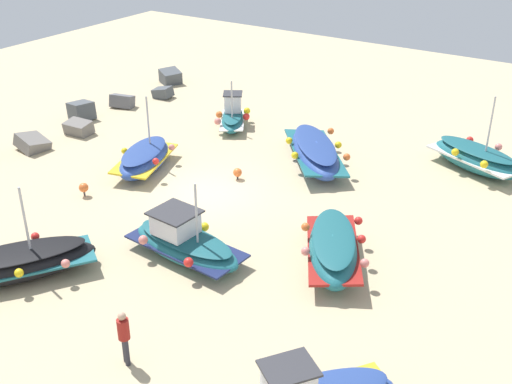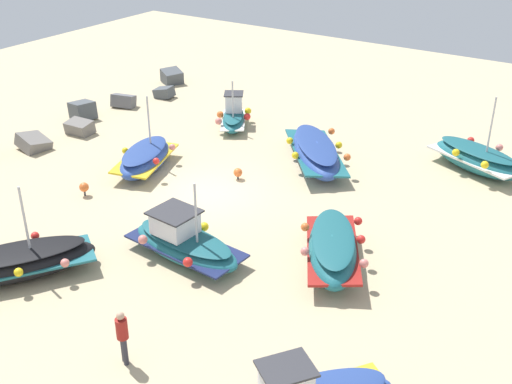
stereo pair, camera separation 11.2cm
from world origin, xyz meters
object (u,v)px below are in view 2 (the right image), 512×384
at_px(mooring_buoy_0, 84,187).
at_px(mooring_buoy_1, 238,172).
at_px(fishing_boat_2, 17,262).
at_px(person_walking, 122,334).
at_px(fishing_boat_1, 234,117).
at_px(fishing_boat_7, 145,158).
at_px(fishing_boat_0, 332,248).
at_px(fishing_boat_6, 184,242).
at_px(fishing_boat_4, 476,158).
at_px(fishing_boat_3, 316,152).

relative_size(mooring_buoy_0, mooring_buoy_1, 1.14).
xyz_separation_m(fishing_boat_2, person_walking, (-1.07, -5.71, 0.42)).
bearing_deg(mooring_buoy_1, fishing_boat_1, 36.82).
height_order(fishing_boat_1, fishing_boat_7, fishing_boat_7).
bearing_deg(fishing_boat_0, mooring_buoy_1, -149.26).
height_order(fishing_boat_0, fishing_boat_2, fishing_boat_2).
bearing_deg(fishing_boat_2, fishing_boat_6, 169.97).
bearing_deg(fishing_boat_7, mooring_buoy_0, -24.90).
xyz_separation_m(fishing_boat_0, person_walking, (-7.30, 2.42, 0.35)).
bearing_deg(fishing_boat_6, fishing_boat_1, -58.19).
relative_size(fishing_boat_4, mooring_buoy_1, 9.16).
bearing_deg(fishing_boat_1, mooring_buoy_0, 144.18).
relative_size(fishing_boat_0, fishing_boat_4, 1.01).
bearing_deg(person_walking, mooring_buoy_0, 82.43).
bearing_deg(fishing_boat_0, fishing_boat_1, -160.02).
bearing_deg(fishing_boat_0, fishing_boat_3, -177.00).
bearing_deg(fishing_boat_4, fishing_boat_3, 50.20).
bearing_deg(mooring_buoy_0, person_walking, -127.26).
bearing_deg(fishing_boat_3, fishing_boat_4, 77.72).
height_order(fishing_boat_1, fishing_boat_3, fishing_boat_1).
distance_m(fishing_boat_7, mooring_buoy_1, 4.19).
height_order(fishing_boat_1, mooring_buoy_1, fishing_boat_1).
xyz_separation_m(fishing_boat_1, fishing_boat_3, (-1.73, -5.67, 0.03)).
relative_size(fishing_boat_2, fishing_boat_6, 1.12).
distance_m(fishing_boat_2, person_walking, 5.82).
xyz_separation_m(fishing_boat_2, fishing_boat_6, (3.89, -3.71, 0.03)).
height_order(fishing_boat_1, person_walking, fishing_boat_1).
height_order(fishing_boat_0, fishing_boat_7, fishing_boat_7).
bearing_deg(mooring_buoy_1, fishing_boat_2, 169.66).
bearing_deg(fishing_boat_7, fishing_boat_0, 59.19).
height_order(fishing_boat_3, fishing_boat_7, fishing_boat_7).
distance_m(fishing_boat_0, fishing_boat_1, 13.16).
bearing_deg(fishing_boat_1, mooring_buoy_1, -175.38).
bearing_deg(mooring_buoy_0, fishing_boat_7, -6.17).
bearing_deg(fishing_boat_1, fishing_boat_4, -114.95).
bearing_deg(fishing_boat_0, fishing_boat_4, 140.13).
distance_m(fishing_boat_2, fishing_boat_7, 8.70).
bearing_deg(mooring_buoy_1, mooring_buoy_0, 137.32).
relative_size(fishing_boat_2, mooring_buoy_1, 10.08).
distance_m(fishing_boat_4, fishing_boat_7, 14.41).
xyz_separation_m(fishing_boat_2, fishing_boat_3, (13.03, -3.78, 0.04)).
distance_m(fishing_boat_6, mooring_buoy_1, 6.25).
height_order(fishing_boat_3, mooring_buoy_0, fishing_boat_3).
relative_size(fishing_boat_1, fishing_boat_3, 0.62).
distance_m(fishing_boat_2, mooring_buoy_0, 5.75).
xyz_separation_m(fishing_boat_0, fishing_boat_4, (10.04, -1.82, -0.03)).
height_order(fishing_boat_2, mooring_buoy_1, fishing_boat_2).
bearing_deg(fishing_boat_4, person_walking, 98.74).
relative_size(fishing_boat_7, mooring_buoy_0, 7.34).
bearing_deg(fishing_boat_2, mooring_buoy_0, -120.61).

